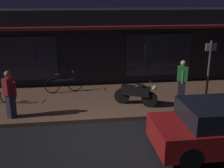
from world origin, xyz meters
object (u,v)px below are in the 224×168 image
object	(u,v)px
person_photographer	(10,93)
bicycle_extra	(64,84)
person_bystander	(182,80)
sign_post	(209,67)
motorcycle	(136,93)

from	to	relation	value
person_photographer	bicycle_extra	bearing A→B (deg)	55.26
bicycle_extra	person_bystander	bearing A→B (deg)	-20.15
person_bystander	sign_post	size ratio (longest dim) A/B	0.70
person_bystander	person_photographer	bearing A→B (deg)	-173.24
person_photographer	person_bystander	world-z (taller)	same
bicycle_extra	person_bystander	world-z (taller)	person_bystander
motorcycle	bicycle_extra	size ratio (longest dim) A/B	0.95
bicycle_extra	person_photographer	world-z (taller)	person_photographer
person_bystander	bicycle_extra	bearing A→B (deg)	159.85
person_photographer	person_bystander	bearing A→B (deg)	6.76
motorcycle	sign_post	distance (m)	3.13
person_bystander	motorcycle	bearing A→B (deg)	-173.18
motorcycle	bicycle_extra	world-z (taller)	motorcycle
person_photographer	motorcycle	bearing A→B (deg)	6.73
person_photographer	person_bystander	distance (m)	6.47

